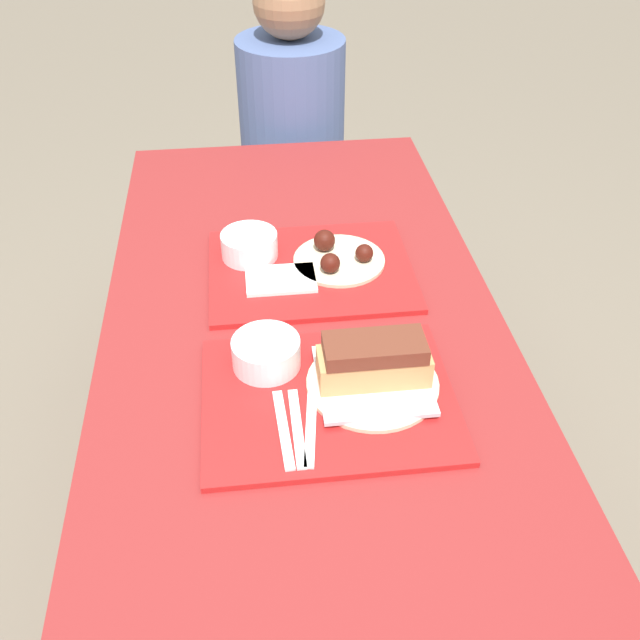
% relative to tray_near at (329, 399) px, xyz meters
% --- Properties ---
extents(ground_plane, '(12.00, 12.00, 0.00)m').
position_rel_tray_near_xyz_m(ground_plane, '(-0.02, 0.16, -0.73)').
color(ground_plane, '#706656').
extents(picnic_table, '(0.77, 1.73, 0.73)m').
position_rel_tray_near_xyz_m(picnic_table, '(-0.02, 0.16, -0.10)').
color(picnic_table, maroon).
rests_on(picnic_table, ground_plane).
extents(picnic_bench_far, '(0.73, 0.28, 0.43)m').
position_rel_tray_near_xyz_m(picnic_bench_far, '(-0.02, 1.24, -0.38)').
color(picnic_bench_far, maroon).
rests_on(picnic_bench_far, ground_plane).
extents(tray_near, '(0.42, 0.34, 0.01)m').
position_rel_tray_near_xyz_m(tray_near, '(0.00, 0.00, 0.00)').
color(tray_near, red).
rests_on(tray_near, picnic_table).
extents(tray_far, '(0.42, 0.34, 0.01)m').
position_rel_tray_near_xyz_m(tray_far, '(0.01, 0.38, 0.00)').
color(tray_far, red).
rests_on(tray_far, picnic_table).
extents(bowl_coleslaw_near, '(0.12, 0.12, 0.05)m').
position_rel_tray_near_xyz_m(bowl_coleslaw_near, '(-0.10, 0.09, 0.04)').
color(bowl_coleslaw_near, silver).
rests_on(bowl_coleslaw_near, tray_near).
extents(brisket_sandwich_plate, '(0.23, 0.23, 0.10)m').
position_rel_tray_near_xyz_m(brisket_sandwich_plate, '(0.08, 0.02, 0.04)').
color(brisket_sandwich_plate, beige).
rests_on(brisket_sandwich_plate, tray_near).
extents(plastic_fork_near, '(0.02, 0.17, 0.00)m').
position_rel_tray_near_xyz_m(plastic_fork_near, '(-0.06, -0.07, 0.01)').
color(plastic_fork_near, white).
rests_on(plastic_fork_near, tray_near).
extents(plastic_knife_near, '(0.04, 0.17, 0.00)m').
position_rel_tray_near_xyz_m(plastic_knife_near, '(-0.04, -0.07, 0.01)').
color(plastic_knife_near, white).
rests_on(plastic_knife_near, tray_near).
extents(plastic_spoon_near, '(0.02, 0.17, 0.00)m').
position_rel_tray_near_xyz_m(plastic_spoon_near, '(-0.08, -0.07, 0.01)').
color(plastic_spoon_near, white).
rests_on(plastic_spoon_near, tray_near).
extents(condiment_packet, '(0.04, 0.03, 0.01)m').
position_rel_tray_near_xyz_m(condiment_packet, '(0.02, 0.08, 0.01)').
color(condiment_packet, '#3F3F47').
rests_on(condiment_packet, tray_near).
extents(bowl_coleslaw_far, '(0.12, 0.12, 0.05)m').
position_rel_tray_near_xyz_m(bowl_coleslaw_far, '(-0.11, 0.44, 0.04)').
color(bowl_coleslaw_far, silver).
rests_on(bowl_coleslaw_far, tray_far).
extents(wings_plate_far, '(0.19, 0.19, 0.05)m').
position_rel_tray_near_xyz_m(wings_plate_far, '(0.07, 0.40, 0.02)').
color(wings_plate_far, beige).
rests_on(wings_plate_far, tray_far).
extents(napkin_far, '(0.14, 0.10, 0.01)m').
position_rel_tray_near_xyz_m(napkin_far, '(-0.06, 0.34, 0.01)').
color(napkin_far, white).
rests_on(napkin_far, tray_far).
extents(person_seated_across, '(0.32, 0.32, 0.72)m').
position_rel_tray_near_xyz_m(person_seated_across, '(0.04, 1.24, 0.00)').
color(person_seated_across, '#4C6093').
rests_on(person_seated_across, picnic_bench_far).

